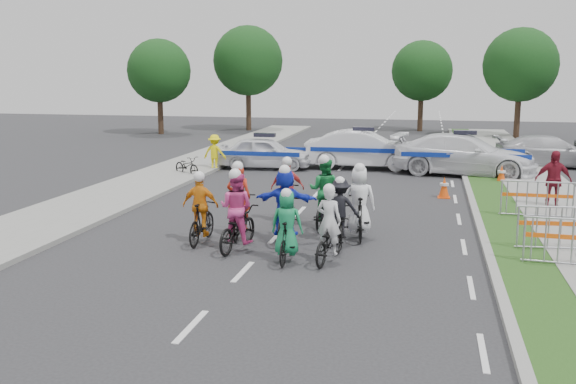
% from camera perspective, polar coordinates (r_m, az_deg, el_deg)
% --- Properties ---
extents(ground, '(90.00, 90.00, 0.00)m').
position_cam_1_polar(ground, '(13.51, -4.03, -7.10)').
color(ground, '#28282B').
rests_on(ground, ground).
extents(curb_right, '(0.20, 60.00, 0.12)m').
position_cam_1_polar(curb_right, '(17.86, 16.68, -2.94)').
color(curb_right, gray).
rests_on(curb_right, ground).
extents(grass_strip, '(1.20, 60.00, 0.11)m').
position_cam_1_polar(grass_strip, '(17.92, 18.91, -3.03)').
color(grass_strip, '#234716').
rests_on(grass_strip, ground).
extents(sidewalk_left, '(3.00, 60.00, 0.13)m').
position_cam_1_polar(sidewalk_left, '(20.51, -17.62, -1.26)').
color(sidewalk_left, gray).
rests_on(sidewalk_left, ground).
extents(rider_0, '(0.88, 1.80, 1.75)m').
position_cam_1_polar(rider_0, '(14.09, 3.67, -3.89)').
color(rider_0, black).
rests_on(rider_0, ground).
extents(rider_1, '(0.70, 1.59, 1.66)m').
position_cam_1_polar(rider_1, '(14.01, -0.08, -3.65)').
color(rider_1, black).
rests_on(rider_1, ground).
extents(rider_2, '(0.90, 1.97, 1.94)m').
position_cam_1_polar(rider_2, '(15.01, -4.58, -2.47)').
color(rider_2, black).
rests_on(rider_2, ground).
extents(rider_3, '(0.90, 1.70, 1.79)m').
position_cam_1_polar(rider_3, '(15.67, -7.72, -2.07)').
color(rider_3, black).
rests_on(rider_3, ground).
extents(rider_4, '(0.99, 1.69, 1.66)m').
position_cam_1_polar(rider_4, '(15.62, 4.63, -2.20)').
color(rider_4, black).
rests_on(rider_4, ground).
extents(rider_5, '(1.53, 1.83, 1.92)m').
position_cam_1_polar(rider_5, '(15.67, -0.24, -1.56)').
color(rider_5, black).
rests_on(rider_5, ground).
extents(rider_6, '(0.88, 1.96, 1.94)m').
position_cam_1_polar(rider_6, '(16.26, -4.35, -1.73)').
color(rider_6, black).
rests_on(rider_6, ground).
extents(rider_7, '(0.88, 1.89, 1.92)m').
position_cam_1_polar(rider_7, '(16.07, 6.34, -1.53)').
color(rider_7, black).
rests_on(rider_7, ground).
extents(rider_8, '(0.85, 1.96, 1.97)m').
position_cam_1_polar(rider_8, '(17.17, 3.24, -0.75)').
color(rider_8, black).
rests_on(rider_8, ground).
extents(rider_9, '(0.95, 1.78, 1.84)m').
position_cam_1_polar(rider_9, '(17.74, -0.02, -0.43)').
color(rider_9, black).
rests_on(rider_9, ground).
extents(police_car_0, '(4.15, 1.96, 1.37)m').
position_cam_1_polar(police_car_0, '(27.69, -2.08, 3.51)').
color(police_car_0, white).
rests_on(police_car_0, ground).
extents(police_car_1, '(5.05, 1.99, 1.64)m').
position_cam_1_polar(police_car_1, '(27.88, 6.70, 3.76)').
color(police_car_1, white).
rests_on(police_car_1, ground).
extents(police_car_2, '(5.99, 3.22, 1.65)m').
position_cam_1_polar(police_car_2, '(26.86, 15.37, 3.21)').
color(police_car_2, white).
rests_on(police_car_2, ground).
extents(civilian_sedan, '(4.94, 2.55, 1.37)m').
position_cam_1_polar(civilian_sedan, '(30.42, 22.26, 3.36)').
color(civilian_sedan, silver).
rests_on(civilian_sedan, ground).
extents(spectator_2, '(1.08, 0.49, 1.81)m').
position_cam_1_polar(spectator_2, '(20.84, 22.51, 0.96)').
color(spectator_2, maroon).
rests_on(spectator_2, ground).
extents(marshal_hiviz, '(1.02, 0.63, 1.52)m').
position_cam_1_polar(marshal_hiviz, '(27.27, -6.53, 3.50)').
color(marshal_hiviz, yellow).
rests_on(marshal_hiviz, ground).
extents(barrier_0, '(2.03, 0.66, 1.12)m').
position_cam_1_polar(barrier_0, '(14.68, 23.95, -4.30)').
color(barrier_0, '#A5A8AD').
rests_on(barrier_0, ground).
extents(barrier_1, '(2.04, 0.69, 1.12)m').
position_cam_1_polar(barrier_1, '(15.88, 23.08, -3.16)').
color(barrier_1, '#A5A8AD').
rests_on(barrier_1, ground).
extents(barrier_2, '(2.01, 0.53, 1.12)m').
position_cam_1_polar(barrier_2, '(19.24, 21.24, -0.74)').
color(barrier_2, '#A5A8AD').
rests_on(barrier_2, ground).
extents(cone_0, '(0.40, 0.40, 0.70)m').
position_cam_1_polar(cone_0, '(21.85, 13.71, 0.38)').
color(cone_0, '#F24C0C').
rests_on(cone_0, ground).
extents(cone_1, '(0.40, 0.40, 0.70)m').
position_cam_1_polar(cone_1, '(25.24, 18.44, 1.48)').
color(cone_1, '#F24C0C').
rests_on(cone_1, ground).
extents(parked_bike, '(1.55, 1.27, 0.79)m').
position_cam_1_polar(parked_bike, '(26.10, -8.98, 2.31)').
color(parked_bike, black).
rests_on(parked_bike, ground).
extents(tree_0, '(4.20, 4.20, 6.30)m').
position_cam_1_polar(tree_0, '(44.04, -11.40, 10.51)').
color(tree_0, '#382619').
rests_on(tree_0, ground).
extents(tree_1, '(4.55, 4.55, 6.82)m').
position_cam_1_polar(tree_1, '(42.67, 19.97, 10.56)').
color(tree_1, '#382619').
rests_on(tree_1, ground).
extents(tree_3, '(4.90, 4.90, 7.35)m').
position_cam_1_polar(tree_3, '(46.12, -3.57, 11.56)').
color(tree_3, '#382619').
rests_on(tree_3, ground).
extents(tree_4, '(4.20, 4.20, 6.30)m').
position_cam_1_polar(tree_4, '(46.34, 11.82, 10.49)').
color(tree_4, '#382619').
rests_on(tree_4, ground).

